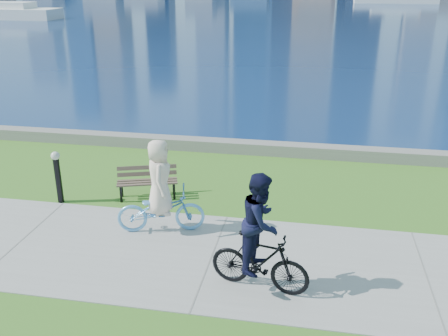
% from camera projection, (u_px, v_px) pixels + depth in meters
% --- Properties ---
extents(ground, '(320.00, 320.00, 0.00)m').
position_uv_depth(ground, '(211.00, 258.00, 9.71)').
color(ground, '#32651A').
rests_on(ground, ground).
extents(concrete_path, '(80.00, 3.50, 0.02)m').
position_uv_depth(concrete_path, '(211.00, 258.00, 9.70)').
color(concrete_path, gray).
rests_on(concrete_path, ground).
extents(seawall, '(90.00, 0.50, 0.35)m').
position_uv_depth(seawall, '(252.00, 147.00, 15.32)').
color(seawall, slate).
rests_on(seawall, ground).
extents(bay_water, '(320.00, 131.00, 0.01)m').
position_uv_depth(bay_water, '(308.00, 9.00, 75.62)').
color(bay_water, '#0C244E').
rests_on(bay_water, ground).
extents(ferry_near, '(14.26, 4.07, 1.93)m').
position_uv_depth(ferry_near, '(0.00, 12.00, 59.54)').
color(ferry_near, white).
rests_on(ferry_near, ground).
extents(park_bench, '(1.54, 0.93, 0.75)m').
position_uv_depth(park_bench, '(147.00, 179.00, 12.22)').
color(park_bench, black).
rests_on(park_bench, ground).
extents(bollard_lamp, '(0.21, 0.21, 1.29)m').
position_uv_depth(bollard_lamp, '(58.00, 174.00, 11.82)').
color(bollard_lamp, black).
rests_on(bollard_lamp, ground).
extents(cyclist_woman, '(1.09, 1.95, 2.04)m').
position_uv_depth(cyclist_woman, '(160.00, 198.00, 10.44)').
color(cyclist_woman, '#5FAAE8').
rests_on(cyclist_woman, ground).
extents(cyclist_man, '(0.85, 1.83, 2.17)m').
position_uv_depth(cyclist_man, '(260.00, 243.00, 8.42)').
color(cyclist_man, black).
rests_on(cyclist_man, ground).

